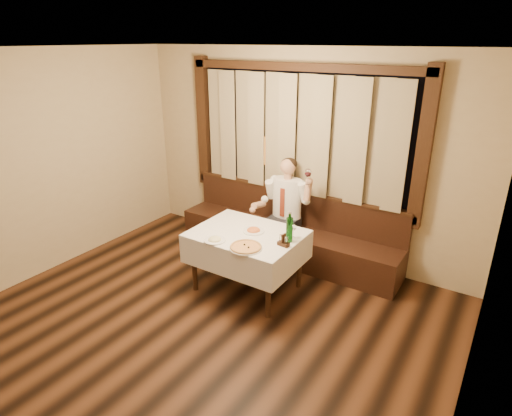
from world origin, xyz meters
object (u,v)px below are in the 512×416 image
Objects in this scene: banquette at (288,235)px; green_bottle at (289,229)px; pasta_red at (254,229)px; pasta_cream at (215,238)px; dining_table at (247,241)px; pizza at (246,247)px; cruet_caddy at (283,242)px; seated_man at (285,203)px.

green_bottle reaches higher than banquette.
pasta_cream is at bearing -117.72° from pasta_red.
dining_table is 0.16m from pasta_red.
pizza is 0.44m from pasta_red.
cruet_caddy reaches higher than pasta_cream.
pasta_cream is (-0.18, -0.38, 0.14)m from dining_table.
dining_table is 0.95m from seated_man.
green_bottle is at bearing 6.54° from dining_table.
banquette is 1.08m from dining_table.
dining_table is at bearing 64.38° from pasta_cream.
green_bottle is 2.46× the size of cruet_caddy.
green_bottle is at bearing -58.28° from seated_man.
pizza is (0.22, -0.35, 0.12)m from dining_table.
pasta_red reaches higher than dining_table.
pasta_red is 0.18× the size of seated_man.
dining_table is at bearing -128.45° from pasta_red.
banquette is 9.11× the size of green_bottle.
pasta_red is (0.05, -0.96, 0.48)m from banquette.
pizza is 1.41× the size of pasta_red.
pizza is 0.53m from green_bottle.
dining_table is 0.44m from pasta_cream.
pasta_cream is at bearing -148.02° from cruet_caddy.
banquette is 13.00× the size of pasta_cream.
seated_man is at bearing 82.52° from pasta_cream.
pizza is at bearing 5.00° from pasta_cream.
cruet_caddy is at bearing 41.31° from pizza.
green_bottle is at bearing -61.16° from banquette.
green_bottle is (0.48, -0.00, 0.11)m from pasta_red.
green_bottle is (0.53, -0.96, 0.60)m from banquette.
pasta_cream is (-0.40, -0.03, 0.02)m from pizza.
pasta_red is at bearing 172.76° from cruet_caddy.
seated_man is (-0.06, 0.87, 0.03)m from pasta_red.
pasta_red is 0.50m from cruet_caddy.
seated_man reaches higher than cruet_caddy.
cruet_caddy is 0.10× the size of seated_man.
green_bottle is at bearing -0.49° from pasta_red.
pasta_red is at bearing 51.55° from dining_table.
banquette reaches higher than dining_table.
green_bottle is at bearing 52.25° from pizza.
seated_man is (-0.01, 0.93, 0.17)m from dining_table.
pasta_red is 1.05× the size of pasta_cream.
cruet_caddy is (0.48, -0.13, 0.01)m from pasta_red.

